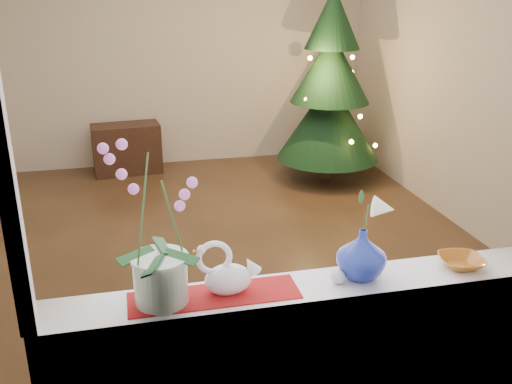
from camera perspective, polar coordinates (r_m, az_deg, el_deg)
ground at (r=4.93m, az=-3.93°, el=-5.31°), size 5.00×5.00×0.00m
wall_back at (r=6.97m, az=-7.66°, el=13.76°), size 4.50×0.10×2.70m
wall_front at (r=2.16m, az=6.10°, el=-1.01°), size 4.50×0.10×2.70m
wall_right at (r=5.34m, az=20.72°, el=10.66°), size 0.10×5.00×2.70m
windowsill at (r=2.46m, az=4.72°, el=-9.72°), size 2.20×0.26×0.04m
window_frame at (r=2.08m, az=6.19°, el=8.29°), size 2.22×0.06×1.60m
runner at (r=2.37m, az=-4.19°, el=-10.28°), size 0.70×0.20×0.01m
orchid_pot at (r=2.21m, az=-9.86°, el=-3.26°), size 0.29×0.29×0.68m
swan at (r=2.34m, az=-2.82°, el=-7.61°), size 0.29×0.22×0.23m
blue_vase at (r=2.49m, az=10.53°, el=-5.76°), size 0.30×0.30×0.26m
lily at (r=2.40m, az=10.88°, el=-0.94°), size 0.14×0.08×0.19m
paperweight at (r=2.47m, az=8.21°, el=-8.37°), size 0.08×0.08×0.06m
amber_dish at (r=2.75m, az=19.82°, el=-6.65°), size 0.19×0.19×0.04m
xmas_tree at (r=6.37m, az=7.41°, el=10.37°), size 1.51×1.51×2.09m
side_table at (r=6.85m, az=-12.79°, el=4.25°), size 0.80×0.45×0.58m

